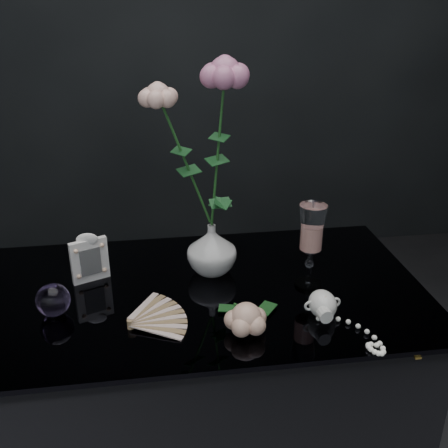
{
  "coord_description": "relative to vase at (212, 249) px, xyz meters",
  "views": [
    {
      "loc": [
        -0.09,
        -1.0,
        1.4
      ],
      "look_at": [
        0.06,
        0.06,
        0.92
      ],
      "focal_mm": 42.0,
      "sensor_mm": 36.0,
      "label": 1
    }
  ],
  "objects": [
    {
      "name": "table",
      "position": [
        -0.04,
        -0.08,
        -0.44
      ],
      "size": [
        1.05,
        0.58,
        0.76
      ],
      "color": "black",
      "rests_on": "ground"
    },
    {
      "name": "vase",
      "position": [
        0.0,
        0.0,
        0.0
      ],
      "size": [
        0.14,
        0.14,
        0.13
      ],
      "primitive_type": "imported",
      "rotation": [
        0.0,
        0.0,
        -0.2
      ],
      "color": "silver",
      "rests_on": "table"
    },
    {
      "name": "wine_glass",
      "position": [
        0.22,
        -0.1,
        0.04
      ],
      "size": [
        0.08,
        0.08,
        0.2
      ],
      "primitive_type": null,
      "rotation": [
        0.0,
        0.0,
        0.25
      ],
      "color": "white",
      "rests_on": "table"
    },
    {
      "name": "picture_frame",
      "position": [
        -0.29,
        0.0,
        -0.0
      ],
      "size": [
        0.11,
        0.1,
        0.12
      ],
      "primitive_type": null,
      "rotation": [
        0.0,
        0.0,
        0.39
      ],
      "color": "white",
      "rests_on": "table"
    },
    {
      "name": "paperweight",
      "position": [
        -0.36,
        -0.14,
        -0.03
      ],
      "size": [
        0.09,
        0.09,
        0.07
      ],
      "primitive_type": null,
      "rotation": [
        0.0,
        0.0,
        -0.21
      ],
      "color": "#A27CC9",
      "rests_on": "table"
    },
    {
      "name": "paper_fan",
      "position": [
        -0.2,
        -0.21,
        -0.05
      ],
      "size": [
        0.25,
        0.2,
        0.02
      ],
      "primitive_type": null,
      "rotation": [
        0.0,
        0.0,
        -0.06
      ],
      "color": "#F4E2C3",
      "rests_on": "table"
    },
    {
      "name": "loose_rose",
      "position": [
        0.04,
        -0.26,
        -0.03
      ],
      "size": [
        0.21,
        0.24,
        0.07
      ],
      "primitive_type": null,
      "rotation": [
        0.0,
        0.0,
        0.37
      ],
      "color": "#E1AD91",
      "rests_on": "table"
    },
    {
      "name": "pearl_jar",
      "position": [
        0.21,
        -0.22,
        -0.03
      ],
      "size": [
        0.22,
        0.23,
        0.06
      ],
      "primitive_type": null,
      "rotation": [
        0.0,
        0.0,
        0.08
      ],
      "color": "white",
      "rests_on": "table"
    },
    {
      "name": "roses",
      "position": [
        -0.02,
        0.0,
        0.27
      ],
      "size": [
        0.23,
        0.12,
        0.44
      ],
      "color": "#FFB9A7",
      "rests_on": "vase"
    }
  ]
}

